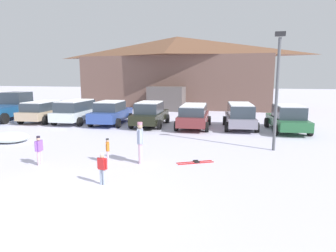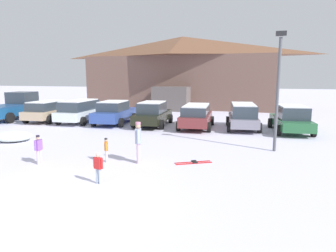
# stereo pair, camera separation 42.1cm
# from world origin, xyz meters

# --- Properties ---
(ground) EXTENTS (160.00, 160.00, 0.00)m
(ground) POSITION_xyz_m (0.00, 0.00, 0.00)
(ground) COLOR silver
(ski_lodge) EXTENTS (21.21, 9.60, 7.77)m
(ski_lodge) POSITION_xyz_m (-2.41, 26.86, 3.93)
(ski_lodge) COLOR brown
(ski_lodge) RESTS_ON ground
(parked_beige_suv) EXTENTS (2.39, 4.22, 1.57)m
(parked_beige_suv) POSITION_xyz_m (-9.90, 13.01, 0.86)
(parked_beige_suv) COLOR tan
(parked_beige_suv) RESTS_ON ground
(parked_white_suv) EXTENTS (2.32, 4.46, 1.69)m
(parked_white_suv) POSITION_xyz_m (-7.13, 13.13, 0.91)
(parked_white_suv) COLOR white
(parked_white_suv) RESTS_ON ground
(parked_blue_hatchback) EXTENTS (2.45, 4.70, 1.68)m
(parked_blue_hatchback) POSITION_xyz_m (-4.37, 13.24, 0.85)
(parked_blue_hatchback) COLOR #2F4A99
(parked_blue_hatchback) RESTS_ON ground
(parked_black_sedan) EXTENTS (2.32, 4.70, 1.70)m
(parked_black_sedan) POSITION_xyz_m (-1.41, 13.23, 0.85)
(parked_black_sedan) COLOR black
(parked_black_sedan) RESTS_ON ground
(parked_maroon_van) EXTENTS (2.35, 4.57, 1.58)m
(parked_maroon_van) POSITION_xyz_m (1.72, 13.05, 0.86)
(parked_maroon_van) COLOR maroon
(parked_maroon_van) RESTS_ON ground
(parked_grey_wagon) EXTENTS (2.40, 4.46, 1.69)m
(parked_grey_wagon) POSITION_xyz_m (4.73, 13.50, 0.91)
(parked_grey_wagon) COLOR gray
(parked_grey_wagon) RESTS_ON ground
(parked_green_coupe) EXTENTS (2.52, 4.70, 1.68)m
(parked_green_coupe) POSITION_xyz_m (7.64, 13.16, 0.84)
(parked_green_coupe) COLOR #28623A
(parked_green_coupe) RESTS_ON ground
(pickup_truck) EXTENTS (2.73, 6.03, 2.15)m
(pickup_truck) POSITION_xyz_m (-13.15, 13.35, 0.99)
(pickup_truck) COLOR navy
(pickup_truck) RESTS_ON ground
(skier_adult_in_blue_parka) EXTENTS (0.36, 0.59, 1.67)m
(skier_adult_in_blue_parka) POSITION_xyz_m (0.93, 4.38, 0.94)
(skier_adult_in_blue_parka) COLOR #DBAEC6
(skier_adult_in_blue_parka) RESTS_ON ground
(skier_child_in_orange_jacket) EXTENTS (0.23, 0.34, 0.99)m
(skier_child_in_orange_jacket) POSITION_xyz_m (-0.39, 4.16, 0.56)
(skier_child_in_orange_jacket) COLOR silver
(skier_child_in_orange_jacket) RESTS_ON ground
(skier_child_in_purple_jacket) EXTENTS (0.17, 0.43, 1.16)m
(skier_child_in_purple_jacket) POSITION_xyz_m (-2.83, 3.18, 0.66)
(skier_child_in_purple_jacket) COLOR beige
(skier_child_in_purple_jacket) RESTS_ON ground
(skier_child_in_red_jacket) EXTENTS (0.38, 0.20, 1.05)m
(skier_child_in_red_jacket) POSITION_xyz_m (0.54, 1.79, 0.59)
(skier_child_in_red_jacket) COLOR #A3B3C8
(skier_child_in_red_jacket) RESTS_ON ground
(pair_of_skis) EXTENTS (1.47, 0.98, 0.08)m
(pair_of_skis) POSITION_xyz_m (3.08, 4.94, 0.02)
(pair_of_skis) COLOR red
(pair_of_skis) RESTS_ON ground
(lamp_post) EXTENTS (0.44, 0.24, 5.41)m
(lamp_post) POSITION_xyz_m (6.35, 7.87, 3.05)
(lamp_post) COLOR #515459
(lamp_post) RESTS_ON ground
(plowed_snow_pile) EXTENTS (2.13, 1.70, 0.52)m
(plowed_snow_pile) POSITION_xyz_m (-7.12, 6.41, 0.26)
(plowed_snow_pile) COLOR white
(plowed_snow_pile) RESTS_ON ground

